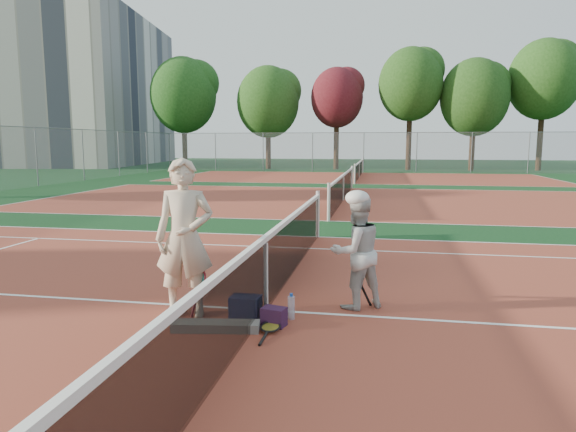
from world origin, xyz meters
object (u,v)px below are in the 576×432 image
Objects in this scene: player_b at (356,252)px; sports_bag_purple at (274,317)px; racket_black_held at (357,287)px; racket_spare at (270,328)px; water_bottle at (291,308)px; sports_bag_navy at (246,308)px; racket_red at (201,294)px; player_a at (185,238)px; apartment_block at (98,92)px; net_main at (266,273)px.

player_b is 5.39× the size of sports_bag_purple.
racket_black_held reaches higher than racket_spare.
racket_black_held is at bearing 175.74° from player_b.
racket_black_held is at bearing 39.13° from water_bottle.
racket_black_held is at bearing 28.39° from sports_bag_navy.
racket_red is 1.04m from sports_bag_purple.
player_a is at bearing 75.31° from racket_spare.
apartment_block is at bearing 35.01° from racket_spare.
sports_bag_navy reaches higher than racket_spare.
sports_bag_navy is at bearing 4.31° from racket_black_held.
racket_black_held is at bearing 17.36° from net_main.
player_a is 1.32× the size of player_b.
player_a is (27.03, -44.36, -6.48)m from apartment_block.
water_bottle is at bearing 58.65° from sports_bag_purple.
net_main reaches higher than water_bottle.
racket_black_held is at bearing 43.76° from sports_bag_purple.
net_main is 19.91× the size of racket_black_held.
apartment_block is at bearing -89.16° from player_b.
racket_black_held is 1.84× the size of water_bottle.
player_b is at bearing 43.97° from sports_bag_purple.
net_main reaches higher than racket_red.
player_a is at bearing 171.26° from sports_bag_purple.
sports_bag_purple is at bearing -67.81° from net_main.
player_b reaches higher than racket_red.
player_b reaches higher than racket_spare.
net_main is 1.26m from racket_black_held.
racket_spare is at bearing -90.45° from sports_bag_purple.
racket_black_held is at bearing -56.22° from apartment_block.
apartment_block reaches higher than racket_spare.
player_b is at bearing -56.24° from apartment_block.
apartment_block is 37.83× the size of racket_red.
racket_spare is at bearing -109.87° from water_bottle.
net_main is 0.50× the size of apartment_block.
water_bottle is (-0.79, -0.64, -0.13)m from racket_black_held.
racket_black_held is 1.48m from racket_spare.
racket_red is at bearing -176.77° from water_bottle.
sports_bag_navy is (0.79, -0.00, -0.87)m from player_a.
player_b is at bearing -27.15° from racket_red.
player_b is (2.14, 0.72, -0.25)m from player_a.
apartment_block is at bearing 122.09° from sports_bag_navy.
player_a is 0.75m from racket_red.
net_main is 0.90m from racket_spare.
apartment_block is 53.11m from water_bottle.
net_main is at bearing 144.93° from water_bottle.
racket_spare is at bearing -68.56° from racket_red.
player_a reaches higher than racket_black_held.
player_b reaches higher than sports_bag_navy.
player_b is at bearing 10.19° from player_a.
apartment_block is 58.13× the size of sports_bag_navy.
apartment_block is at bearing 122.47° from net_main.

